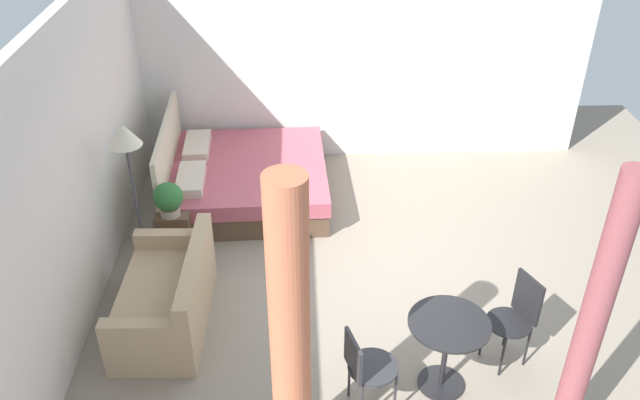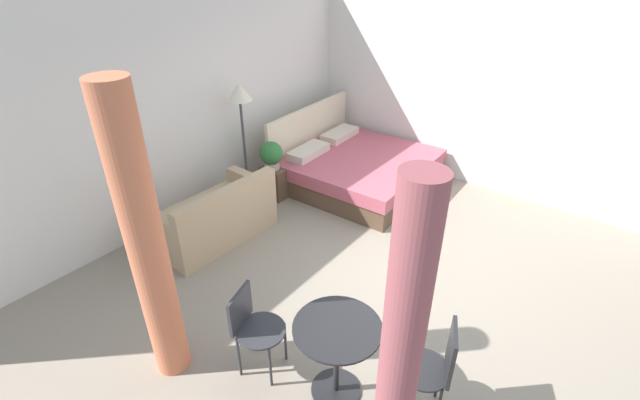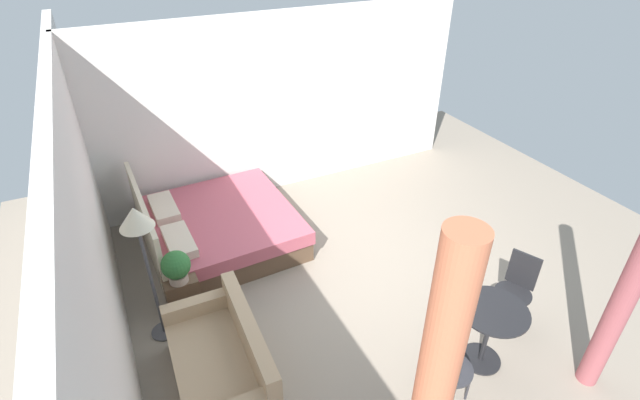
# 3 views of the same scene
# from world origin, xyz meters

# --- Properties ---
(ground_plane) EXTENTS (8.38, 9.19, 0.02)m
(ground_plane) POSITION_xyz_m (0.00, 0.00, -0.01)
(ground_plane) COLOR gray
(wall_back) EXTENTS (8.38, 0.12, 2.90)m
(wall_back) POSITION_xyz_m (0.00, 3.10, 1.45)
(wall_back) COLOR silver
(wall_back) RESTS_ON ground
(wall_right) EXTENTS (0.12, 6.19, 2.90)m
(wall_right) POSITION_xyz_m (2.69, 0.00, 1.45)
(wall_right) COLOR silver
(wall_right) RESTS_ON ground
(bed) EXTENTS (2.11, 2.07, 1.09)m
(bed) POSITION_xyz_m (1.51, 1.64, 0.27)
(bed) COLOR brown
(bed) RESTS_ON ground
(couch) EXTENTS (1.53, 0.86, 0.82)m
(couch) POSITION_xyz_m (-0.86, 2.24, 0.29)
(couch) COLOR tan
(couch) RESTS_ON ground
(nightstand) EXTENTS (0.42, 0.39, 0.47)m
(nightstand) POSITION_xyz_m (0.48, 2.37, 0.24)
(nightstand) COLOR brown
(nightstand) RESTS_ON ground
(potted_plant) EXTENTS (0.33, 0.33, 0.41)m
(potted_plant) POSITION_xyz_m (0.38, 2.38, 0.69)
(potted_plant) COLOR tan
(potted_plant) RESTS_ON nightstand
(floor_lamp) EXTENTS (0.34, 0.34, 1.73)m
(floor_lamp) POSITION_xyz_m (0.15, 2.67, 1.47)
(floor_lamp) COLOR #3F3F44
(floor_lamp) RESTS_ON ground
(balcony_table) EXTENTS (0.71, 0.71, 0.75)m
(balcony_table) POSITION_xyz_m (-1.77, -0.34, 0.53)
(balcony_table) COLOR black
(balcony_table) RESTS_ON ground
(cafe_chair_near_window) EXTENTS (0.54, 0.54, 0.82)m
(cafe_chair_near_window) POSITION_xyz_m (-1.99, 0.40, 0.51)
(cafe_chair_near_window) COLOR #2D2D33
(cafe_chair_near_window) RESTS_ON ground
(cafe_chair_near_couch) EXTENTS (0.54, 0.54, 0.92)m
(cafe_chair_near_couch) POSITION_xyz_m (-1.45, -1.05, 0.56)
(cafe_chair_near_couch) COLOR black
(cafe_chair_near_couch) RESTS_ON ground
(curtain_left) EXTENTS (0.20, 0.20, 2.62)m
(curtain_left) POSITION_xyz_m (-2.44, -1.16, 1.31)
(curtain_left) COLOR #994C51
(curtain_left) RESTS_ON ground
(curtain_right) EXTENTS (0.29, 0.29, 2.62)m
(curtain_right) POSITION_xyz_m (-2.44, 1.00, 1.31)
(curtain_right) COLOR #D1704C
(curtain_right) RESTS_ON ground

